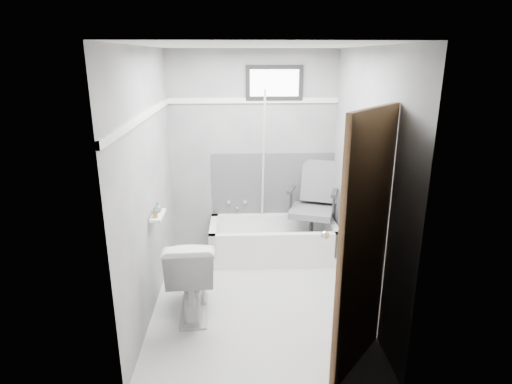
{
  "coord_description": "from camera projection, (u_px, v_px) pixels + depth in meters",
  "views": [
    {
      "loc": [
        -0.17,
        -3.77,
        2.32
      ],
      "look_at": [
        0.0,
        0.35,
        1.0
      ],
      "focal_mm": 30.0,
      "sensor_mm": 36.0,
      "label": 1
    }
  ],
  "objects": [
    {
      "name": "shelf",
      "position": [
        158.0,
        215.0,
        3.98
      ],
      "size": [
        0.1,
        0.32,
        0.02
      ],
      "primitive_type": "cube",
      "color": "white",
      "rests_on": "wall_left"
    },
    {
      "name": "faucet",
      "position": [
        237.0,
        204.0,
        5.34
      ],
      "size": [
        0.26,
        0.1,
        0.16
      ],
      "primitive_type": null,
      "color": "silver",
      "rests_on": "wall_back"
    },
    {
      "name": "window",
      "position": [
        274.0,
        83.0,
        4.92
      ],
      "size": [
        0.66,
        0.04,
        0.4
      ],
      "primitive_type": null,
      "color": "black",
      "rests_on": "wall_back"
    },
    {
      "name": "soap_bottle_b",
      "position": [
        158.0,
        207.0,
        4.02
      ],
      "size": [
        0.11,
        0.11,
        0.1
      ],
      "primitive_type": "imported",
      "rotation": [
        0.0,
        0.0,
        0.72
      ],
      "color": "slate",
      "rests_on": "shelf"
    },
    {
      "name": "floor",
      "position": [
        257.0,
        297.0,
        4.3
      ],
      "size": [
        2.6,
        2.6,
        0.0
      ],
      "primitive_type": "plane",
      "color": "silver",
      "rests_on": "ground"
    },
    {
      "name": "wall_right",
      "position": [
        365.0,
        182.0,
        3.98
      ],
      "size": [
        0.02,
        2.6,
        2.4
      ],
      "primitive_type": "cube",
      "color": "slate",
      "rests_on": "floor"
    },
    {
      "name": "backerboard",
      "position": [
        273.0,
        184.0,
        5.3
      ],
      "size": [
        1.5,
        0.02,
        0.78
      ],
      "primitive_type": "cube",
      "color": "#4C4C4F",
      "rests_on": "wall_back"
    },
    {
      "name": "trim_left",
      "position": [
        144.0,
        116.0,
        3.71
      ],
      "size": [
        0.02,
        2.6,
        0.06
      ],
      "primitive_type": "cube",
      "color": "white",
      "rests_on": "wall_left"
    },
    {
      "name": "ceiling",
      "position": [
        258.0,
        45.0,
        3.57
      ],
      "size": [
        2.6,
        2.6,
        0.0
      ],
      "primitive_type": "plane",
      "rotation": [
        3.14,
        0.0,
        0.0
      ],
      "color": "silver",
      "rests_on": "floor"
    },
    {
      "name": "wall_left",
      "position": [
        148.0,
        184.0,
        3.9
      ],
      "size": [
        0.02,
        2.6,
        2.4
      ],
      "primitive_type": "cube",
      "color": "slate",
      "rests_on": "floor"
    },
    {
      "name": "bathtub",
      "position": [
        273.0,
        240.0,
        5.13
      ],
      "size": [
        1.5,
        0.7,
        0.42
      ],
      "primitive_type": null,
      "color": "white",
      "rests_on": "floor"
    },
    {
      "name": "trim_back",
      "position": [
        253.0,
        101.0,
        4.97
      ],
      "size": [
        2.0,
        0.02,
        0.06
      ],
      "primitive_type": "cube",
      "color": "white",
      "rests_on": "wall_back"
    },
    {
      "name": "office_chair",
      "position": [
        312.0,
        206.0,
        5.07
      ],
      "size": [
        0.73,
        0.73,
        1.0
      ],
      "primitive_type": null,
      "rotation": [
        0.0,
        0.0,
        -0.32
      ],
      "color": "slate",
      "rests_on": "bathtub"
    },
    {
      "name": "pole",
      "position": [
        263.0,
        169.0,
        5.0
      ],
      "size": [
        0.02,
        0.55,
        1.88
      ],
      "primitive_type": "cylinder",
      "rotation": [
        0.27,
        0.0,
        0.0
      ],
      "color": "silver",
      "rests_on": "bathtub"
    },
    {
      "name": "toilet",
      "position": [
        192.0,
        274.0,
        3.96
      ],
      "size": [
        0.49,
        0.81,
        0.78
      ],
      "primitive_type": "imported",
      "rotation": [
        0.0,
        0.0,
        3.2
      ],
      "color": "white",
      "rests_on": "floor"
    },
    {
      "name": "wall_front",
      "position": [
        267.0,
        241.0,
        2.7
      ],
      "size": [
        2.0,
        0.02,
        2.4
      ],
      "primitive_type": "cube",
      "color": "slate",
      "rests_on": "floor"
    },
    {
      "name": "door",
      "position": [
        414.0,
        265.0,
        2.82
      ],
      "size": [
        0.78,
        0.78,
        2.0
      ],
      "primitive_type": null,
      "color": "brown",
      "rests_on": "floor"
    },
    {
      "name": "wall_back",
      "position": [
        253.0,
        152.0,
        5.18
      ],
      "size": [
        2.0,
        0.02,
        2.4
      ],
      "primitive_type": "cube",
      "color": "slate",
      "rests_on": "floor"
    },
    {
      "name": "soap_bottle_a",
      "position": [
        155.0,
        212.0,
        3.88
      ],
      "size": [
        0.05,
        0.05,
        0.1
      ],
      "primitive_type": "imported",
      "rotation": [
        0.0,
        0.0,
        0.22
      ],
      "color": "olive",
      "rests_on": "shelf"
    }
  ]
}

